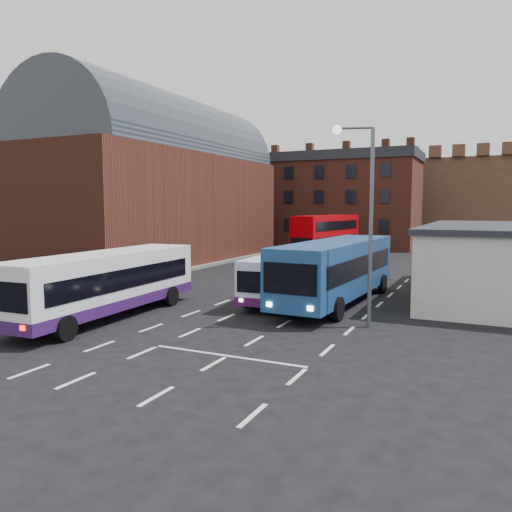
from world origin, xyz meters
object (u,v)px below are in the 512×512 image
at_px(bus_white_outbound, 106,279).
at_px(street_lamp, 364,207).
at_px(bus_blue, 337,267).
at_px(bus_white_inbound, 286,272).
at_px(bus_red_double, 326,236).

bearing_deg(bus_white_outbound, street_lamp, 13.50).
bearing_deg(street_lamp, bus_white_outbound, -163.91).
distance_m(bus_blue, street_lamp, 6.28).
distance_m(bus_white_inbound, bus_blue, 3.04).
relative_size(bus_red_double, street_lamp, 1.28).
bearing_deg(bus_white_outbound, bus_white_inbound, 51.00).
relative_size(bus_white_inbound, bus_blue, 0.77).
bearing_deg(bus_blue, bus_white_inbound, 2.14).
distance_m(bus_white_inbound, street_lamp, 8.20).
height_order(bus_blue, street_lamp, street_lamp).
distance_m(bus_white_inbound, bus_red_double, 23.31).
bearing_deg(bus_white_inbound, bus_red_double, -82.75).
relative_size(bus_white_outbound, bus_white_inbound, 1.18).
xyz_separation_m(bus_white_outbound, bus_blue, (8.96, 8.05, 0.19)).
bearing_deg(bus_red_double, bus_blue, 116.48).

